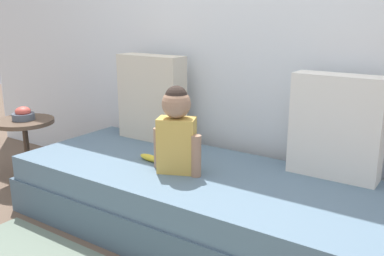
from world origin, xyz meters
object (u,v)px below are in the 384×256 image
(throw_pillow_right, at_px, (336,127))
(banana, at_px, (150,158))
(throw_pillow_left, at_px, (152,98))
(couch, at_px, (200,202))
(side_table, at_px, (25,134))
(fruit_bowl, at_px, (23,114))
(toddler, at_px, (177,129))

(throw_pillow_right, height_order, banana, throw_pillow_right)
(throw_pillow_left, distance_m, banana, 0.56)
(couch, bearing_deg, side_table, -177.23)
(throw_pillow_right, relative_size, fruit_bowl, 3.48)
(toddler, bearing_deg, fruit_bowl, -179.92)
(throw_pillow_left, bearing_deg, banana, -52.58)
(toddler, distance_m, banana, 0.34)
(throw_pillow_left, bearing_deg, couch, -29.23)
(throw_pillow_left, bearing_deg, side_table, -153.81)
(throw_pillow_right, height_order, side_table, throw_pillow_right)
(toddler, bearing_deg, banana, 168.37)
(banana, height_order, side_table, side_table)
(side_table, bearing_deg, banana, 2.50)
(couch, xyz_separation_m, banana, (-0.35, -0.02, 0.21))
(throw_pillow_left, bearing_deg, throw_pillow_right, 0.00)
(banana, bearing_deg, toddler, -11.63)
(couch, relative_size, banana, 13.79)
(throw_pillow_left, relative_size, fruit_bowl, 3.68)
(banana, distance_m, side_table, 1.18)
(fruit_bowl, bearing_deg, toddler, 0.08)
(side_table, xyz_separation_m, fruit_bowl, (0.00, 0.00, 0.15))
(toddler, bearing_deg, side_table, -179.92)
(throw_pillow_right, xyz_separation_m, side_table, (-2.17, -0.43, -0.29))
(throw_pillow_right, bearing_deg, banana, -158.95)
(couch, distance_m, throw_pillow_right, 0.88)
(throw_pillow_right, bearing_deg, toddler, -150.19)
(couch, xyz_separation_m, side_table, (-1.53, -0.07, 0.19))
(fruit_bowl, bearing_deg, couch, 2.77)
(couch, distance_m, banana, 0.41)
(toddler, distance_m, fruit_bowl, 1.42)
(throw_pillow_left, relative_size, toddler, 1.21)
(throw_pillow_right, height_order, fruit_bowl, throw_pillow_right)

